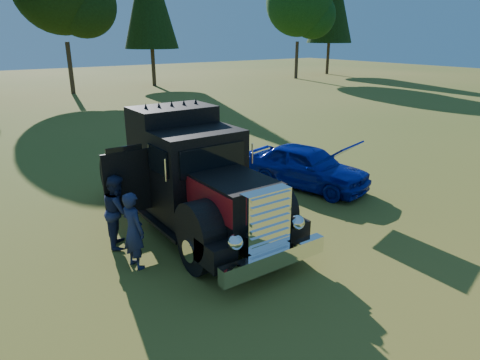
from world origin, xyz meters
name	(u,v)px	position (x,y,z in m)	size (l,w,h in m)	color
ground	(241,241)	(0.00, 0.00, 0.00)	(120.00, 120.00, 0.00)	#3F5719
diamond_t_truck	(191,179)	(-0.55, 1.44, 1.28)	(3.38, 7.16, 3.00)	black
hotrod_coupe	(307,166)	(3.98, 1.94, 0.70)	(2.63, 4.43, 1.89)	#0E07A2
spectator_near	(133,230)	(-2.54, 0.33, 0.85)	(0.62, 0.41, 1.70)	#21234E
spectator_far	(118,211)	(-2.43, 1.51, 0.86)	(0.84, 0.65, 1.72)	#1E2447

